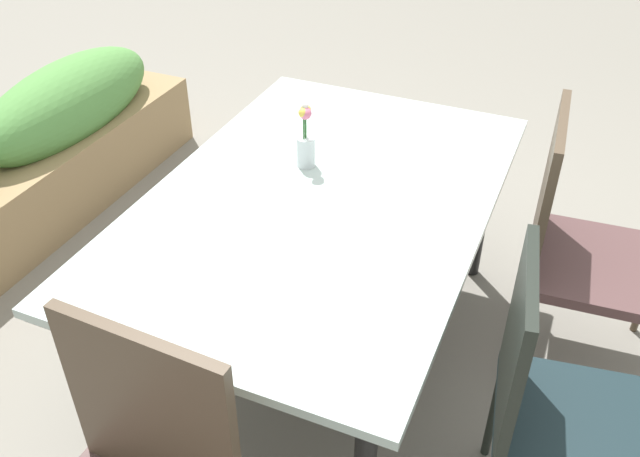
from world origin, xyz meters
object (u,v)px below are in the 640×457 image
object	(u,v)px
dining_table	(320,211)
flower_vase	(306,141)
chair_near_left	(550,400)
chair_near_right	(578,240)

from	to	relation	value
dining_table	flower_vase	world-z (taller)	flower_vase
dining_table	chair_near_left	distance (m)	0.94
chair_near_right	flower_vase	world-z (taller)	chair_near_right
dining_table	chair_near_right	size ratio (longest dim) A/B	1.68
chair_near_right	chair_near_left	size ratio (longest dim) A/B	1.05
chair_near_left	flower_vase	bearing A→B (deg)	-128.32
dining_table	chair_near_right	bearing A→B (deg)	-66.05
flower_vase	chair_near_left	bearing A→B (deg)	-119.72
chair_near_right	flower_vase	bearing A→B (deg)	-81.99
chair_near_left	flower_vase	size ratio (longest dim) A/B	3.86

